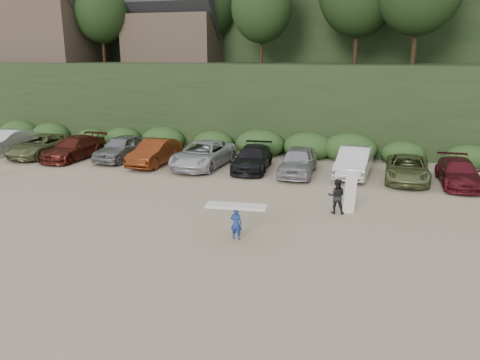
% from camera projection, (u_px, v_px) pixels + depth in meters
% --- Properties ---
extents(ground, '(120.00, 120.00, 0.00)m').
position_uv_depth(ground, '(218.00, 231.00, 18.45)').
color(ground, tan).
rests_on(ground, ground).
extents(hillside_backdrop, '(90.00, 41.50, 28.00)m').
position_uv_depth(hillside_backdrop, '(325.00, 9.00, 48.86)').
color(hillside_backdrop, black).
rests_on(hillside_backdrop, ground).
extents(parked_cars, '(39.36, 5.77, 1.65)m').
position_uv_depth(parked_cars, '(205.00, 155.00, 28.61)').
color(parked_cars, '#B2B2B7').
rests_on(parked_cars, ground).
extents(child_surfer, '(2.31, 0.85, 1.35)m').
position_uv_depth(child_surfer, '(236.00, 216.00, 17.40)').
color(child_surfer, navy).
rests_on(child_surfer, ground).
extents(adult_surfer, '(1.25, 0.64, 1.84)m').
position_uv_depth(adult_surfer, '(338.00, 196.00, 20.29)').
color(adult_surfer, black).
rests_on(adult_surfer, ground).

